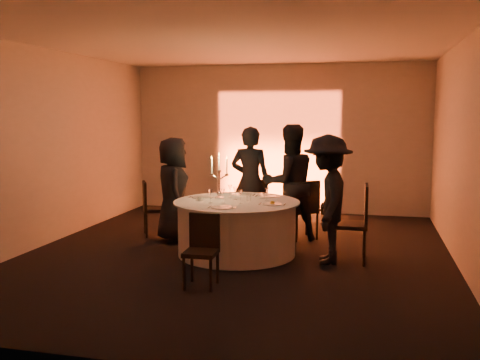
% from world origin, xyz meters
% --- Properties ---
extents(floor, '(7.00, 7.00, 0.00)m').
position_xyz_m(floor, '(0.00, 0.00, 0.00)').
color(floor, black).
rests_on(floor, ground).
extents(ceiling, '(7.00, 7.00, 0.00)m').
position_xyz_m(ceiling, '(0.00, 0.00, 3.00)').
color(ceiling, silver).
rests_on(ceiling, wall_back).
extents(wall_back, '(7.00, 0.00, 7.00)m').
position_xyz_m(wall_back, '(0.00, 3.50, 1.50)').
color(wall_back, '#B8B4AB').
rests_on(wall_back, floor).
extents(wall_front, '(7.00, 0.00, 7.00)m').
position_xyz_m(wall_front, '(0.00, -3.50, 1.50)').
color(wall_front, '#B8B4AB').
rests_on(wall_front, floor).
extents(wall_left, '(0.00, 7.00, 7.00)m').
position_xyz_m(wall_left, '(-3.00, 0.00, 1.50)').
color(wall_left, '#B8B4AB').
rests_on(wall_left, floor).
extents(wall_right, '(0.00, 7.00, 7.00)m').
position_xyz_m(wall_right, '(3.00, 0.00, 1.50)').
color(wall_right, '#B8B4AB').
rests_on(wall_right, floor).
extents(uplighter_fixture, '(0.25, 0.12, 0.10)m').
position_xyz_m(uplighter_fixture, '(0.00, 3.20, 0.05)').
color(uplighter_fixture, black).
rests_on(uplighter_fixture, floor).
extents(banquet_table, '(1.80, 1.80, 0.77)m').
position_xyz_m(banquet_table, '(0.00, 0.00, 0.38)').
color(banquet_table, black).
rests_on(banquet_table, floor).
extents(chair_left, '(0.53, 0.53, 0.90)m').
position_xyz_m(chair_left, '(-1.66, 0.81, 0.51)').
color(chair_left, black).
rests_on(chair_left, floor).
extents(chair_back_left, '(0.39, 0.39, 0.87)m').
position_xyz_m(chair_back_left, '(-0.05, 1.77, 0.49)').
color(chair_back_left, black).
rests_on(chair_back_left, floor).
extents(chair_back_right, '(0.58, 0.58, 0.96)m').
position_xyz_m(chair_back_right, '(0.84, 1.11, 0.54)').
color(chair_back_right, black).
rests_on(chair_back_right, floor).
extents(chair_right, '(0.47, 0.47, 1.07)m').
position_xyz_m(chair_right, '(1.68, -0.03, 0.60)').
color(chair_right, black).
rests_on(chair_right, floor).
extents(chair_front, '(0.38, 0.38, 0.85)m').
position_xyz_m(chair_front, '(-0.05, -1.46, 0.47)').
color(chair_front, black).
rests_on(chair_front, floor).
extents(guest_left, '(0.81, 0.95, 1.64)m').
position_xyz_m(guest_left, '(-1.17, 0.55, 0.82)').
color(guest_left, black).
rests_on(guest_left, floor).
extents(guest_back_left, '(0.68, 0.47, 1.81)m').
position_xyz_m(guest_back_left, '(-0.06, 1.18, 0.90)').
color(guest_back_left, black).
rests_on(guest_back_left, floor).
extents(guest_back_right, '(1.13, 1.06, 1.85)m').
position_xyz_m(guest_back_right, '(0.61, 1.03, 0.92)').
color(guest_back_right, black).
rests_on(guest_back_right, floor).
extents(guest_right, '(0.76, 1.18, 1.74)m').
position_xyz_m(guest_right, '(1.29, -0.13, 0.87)').
color(guest_right, black).
rests_on(guest_right, floor).
extents(plate_left, '(0.36, 0.29, 0.01)m').
position_xyz_m(plate_left, '(-0.59, 0.19, 0.78)').
color(plate_left, white).
rests_on(plate_left, banquet_table).
extents(plate_back_left, '(0.36, 0.29, 0.01)m').
position_xyz_m(plate_back_left, '(-0.05, 0.59, 0.78)').
color(plate_back_left, white).
rests_on(plate_back_left, banquet_table).
extents(plate_back_right, '(0.35, 0.28, 0.01)m').
position_xyz_m(plate_back_right, '(0.35, 0.51, 0.78)').
color(plate_back_right, white).
rests_on(plate_back_right, banquet_table).
extents(plate_right, '(0.36, 0.27, 0.08)m').
position_xyz_m(plate_right, '(0.55, -0.17, 0.79)').
color(plate_right, white).
rests_on(plate_right, banquet_table).
extents(plate_front, '(0.36, 0.29, 0.01)m').
position_xyz_m(plate_front, '(-0.06, -0.58, 0.78)').
color(plate_front, white).
rests_on(plate_front, banquet_table).
extents(coffee_cup, '(0.11, 0.11, 0.07)m').
position_xyz_m(coffee_cup, '(-0.53, -0.08, 0.80)').
color(coffee_cup, white).
rests_on(coffee_cup, banquet_table).
extents(candelabra, '(0.29, 0.14, 0.68)m').
position_xyz_m(candelabra, '(-0.31, 0.19, 1.01)').
color(candelabra, silver).
rests_on(candelabra, banquet_table).
extents(wine_glass_a, '(0.07, 0.07, 0.19)m').
position_xyz_m(wine_glass_a, '(0.41, 0.13, 0.91)').
color(wine_glass_a, white).
rests_on(wine_glass_a, banquet_table).
extents(wine_glass_b, '(0.07, 0.07, 0.19)m').
position_xyz_m(wine_glass_b, '(-0.05, 0.10, 0.91)').
color(wine_glass_b, white).
rests_on(wine_glass_b, banquet_table).
extents(wine_glass_c, '(0.07, 0.07, 0.19)m').
position_xyz_m(wine_glass_c, '(0.10, -0.18, 0.91)').
color(wine_glass_c, white).
rests_on(wine_glass_c, banquet_table).
extents(wine_glass_d, '(0.07, 0.07, 0.19)m').
position_xyz_m(wine_glass_d, '(-0.17, -0.13, 0.91)').
color(wine_glass_d, white).
rests_on(wine_glass_d, banquet_table).
extents(wine_glass_e, '(0.07, 0.07, 0.19)m').
position_xyz_m(wine_glass_e, '(-0.32, -0.24, 0.91)').
color(wine_glass_e, white).
rests_on(wine_glass_e, banquet_table).
extents(wine_glass_f, '(0.07, 0.07, 0.19)m').
position_xyz_m(wine_glass_f, '(-0.18, 0.30, 0.91)').
color(wine_glass_f, white).
rests_on(wine_glass_f, banquet_table).
extents(tumbler_a, '(0.07, 0.07, 0.09)m').
position_xyz_m(tumbler_a, '(0.32, 0.31, 0.82)').
color(tumbler_a, white).
rests_on(tumbler_a, banquet_table).
extents(tumbler_b, '(0.07, 0.07, 0.09)m').
position_xyz_m(tumbler_b, '(0.17, 0.04, 0.82)').
color(tumbler_b, white).
rests_on(tumbler_b, banquet_table).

